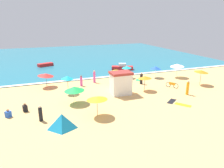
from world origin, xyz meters
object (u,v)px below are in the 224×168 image
object	(u,v)px
lifeguard_cabana	(121,83)
beachgoer_6	(94,77)
beach_umbrella_0	(46,75)
beach_umbrella_7	(201,71)
beach_umbrella_1	(127,67)
beach_tent	(62,122)
beach_umbrella_2	(177,65)
beach_umbrella_3	(156,68)
beach_umbrella_5	(116,71)
beach_umbrella_4	(145,77)
beach_umbrella_9	(97,98)
beachgoer_2	(188,88)
beachgoer_0	(8,114)
small_boat_1	(122,67)
beach_umbrella_6	(67,78)
beachgoer_4	(81,81)
beachgoer_1	(40,114)
beach_umbrella_8	(74,89)
beachgoer_5	(25,108)
small_boat_0	(45,65)

from	to	relation	value
lifeguard_cabana	beachgoer_6	bearing A→B (deg)	106.66
beach_umbrella_0	beach_umbrella_7	xyz separation A→B (m)	(20.96, -6.69, 0.26)
beach_umbrella_1	beach_tent	xyz separation A→B (m)	(-11.97, -13.28, -1.05)
beach_umbrella_2	beachgoer_6	size ratio (longest dim) A/B	1.55
beach_umbrella_3	beach_umbrella_5	xyz separation A→B (m)	(-7.36, -1.28, 0.37)
beach_umbrella_3	beach_umbrella_4	world-z (taller)	beach_umbrella_4
beach_umbrella_4	beach_umbrella_5	bearing A→B (deg)	124.80
beach_umbrella_9	beachgoer_2	size ratio (longest dim) A/B	1.52
beachgoer_0	small_boat_1	size ratio (longest dim) A/B	0.20
beach_umbrella_7	beach_tent	size ratio (longest dim) A/B	1.30
beach_umbrella_5	beach_umbrella_6	bearing A→B (deg)	-168.99
lifeguard_cabana	beach_umbrella_4	bearing A→B (deg)	3.09
beach_umbrella_7	beachgoer_4	size ratio (longest dim) A/B	1.79
beach_umbrella_6	beachgoer_4	world-z (taller)	beach_umbrella_6
beach_umbrella_4	small_boat_1	size ratio (longest dim) A/B	0.60
beach_umbrella_1	beach_umbrella_2	distance (m)	8.22
lifeguard_cabana	beachgoer_6	world-z (taller)	lifeguard_cabana
beach_umbrella_4	beach_umbrella_7	bearing A→B (deg)	-3.57
beach_umbrella_9	beachgoer_1	size ratio (longest dim) A/B	1.81
lifeguard_cabana	beachgoer_0	xyz separation A→B (m)	(-12.73, -2.30, -1.12)
beach_umbrella_8	beach_umbrella_9	bearing A→B (deg)	-69.99
beach_umbrella_0	beach_tent	distance (m)	12.87
beach_umbrella_1	beachgoer_5	bearing A→B (deg)	-151.23
beach_umbrella_2	small_boat_0	bearing A→B (deg)	141.05
beachgoer_4	beachgoer_6	bearing A→B (deg)	22.93
beach_umbrella_1	small_boat_1	bearing A→B (deg)	74.14
beach_umbrella_4	small_boat_0	distance (m)	23.14
beach_umbrella_2	beachgoer_0	size ratio (longest dim) A/B	3.56
beach_umbrella_2	beachgoer_2	xyz separation A→B (m)	(-3.91, -7.39, -1.13)
small_boat_0	beachgoer_5	bearing A→B (deg)	-98.36
beach_umbrella_2	beach_umbrella_4	xyz separation A→B (m)	(-8.16, -4.07, -0.20)
beach_umbrella_1	beachgoer_6	world-z (taller)	beach_umbrella_1
beachgoer_6	beach_umbrella_7	bearing A→B (deg)	-24.13
beach_umbrella_2	beachgoer_6	world-z (taller)	beach_umbrella_2
beach_umbrella_6	beach_umbrella_7	size ratio (longest dim) A/B	0.85
beach_tent	beach_umbrella_1	bearing A→B (deg)	47.99
beach_umbrella_5	beach_umbrella_6	distance (m)	7.24
beach_tent	beachgoer_1	xyz separation A→B (m)	(-1.68, 2.25, -0.01)
beach_umbrella_9	beachgoer_0	bearing A→B (deg)	161.70
beach_umbrella_3	beach_umbrella_6	world-z (taller)	beach_umbrella_6
beach_umbrella_7	beach_umbrella_9	world-z (taller)	beach_umbrella_7
beachgoer_5	beachgoer_6	size ratio (longest dim) A/B	0.48
beach_umbrella_6	beachgoer_5	bearing A→B (deg)	-141.16
beach_umbrella_1	beachgoer_0	xyz separation A→B (m)	(-16.59, -9.10, -1.43)
lifeguard_cabana	beachgoer_4	distance (m)	6.45
lifeguard_cabana	beach_umbrella_4	world-z (taller)	lifeguard_cabana
lifeguard_cabana	beach_umbrella_3	world-z (taller)	lifeguard_cabana
beach_umbrella_3	beach_umbrella_7	distance (m)	6.92
beach_umbrella_4	beachgoer_0	xyz separation A→B (m)	(-16.24, -2.49, -1.46)
beach_umbrella_6	beach_umbrella_7	xyz separation A→B (m)	(18.53, -2.92, -0.09)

